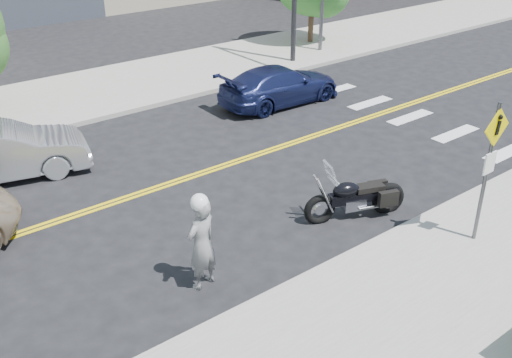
{
  "coord_description": "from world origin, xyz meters",
  "views": [
    {
      "loc": [
        -5.91,
        -11.77,
        6.96
      ],
      "look_at": [
        1.03,
        -2.97,
        1.2
      ],
      "focal_mm": 42.0,
      "sensor_mm": 36.0,
      "label": 1
    }
  ],
  "objects": [
    {
      "name": "pedestrian_sign",
      "position": [
        4.2,
        -6.31,
        1.96
      ],
      "size": [
        0.78,
        0.08,
        3.0
      ],
      "color": "#4C4C51",
      "rests_on": "sidewalk_near"
    },
    {
      "name": "motorcycle",
      "position": [
        3.09,
        -3.97,
        0.72
      ],
      "size": [
        2.45,
        1.5,
        1.43
      ],
      "primitive_type": null,
      "rotation": [
        0.0,
        0.0,
        -0.36
      ],
      "color": "black",
      "rests_on": "ground"
    },
    {
      "name": "motorcyclist",
      "position": [
        -1.02,
        -3.96,
        0.97
      ],
      "size": [
        0.76,
        0.59,
        1.95
      ],
      "rotation": [
        0.0,
        0.0,
        3.38
      ],
      "color": "silver",
      "rests_on": "ground"
    },
    {
      "name": "ground_plane",
      "position": [
        0.0,
        0.0,
        0.0
      ],
      "size": [
        120.0,
        120.0,
        0.0
      ],
      "primitive_type": "plane",
      "color": "black",
      "rests_on": "ground"
    },
    {
      "name": "parked_car_blue",
      "position": [
        6.59,
        2.8,
        0.63
      ],
      "size": [
        4.41,
        1.89,
        1.27
      ],
      "primitive_type": "imported",
      "rotation": [
        0.0,
        0.0,
        1.54
      ],
      "color": "navy",
      "rests_on": "ground"
    },
    {
      "name": "sidewalk_far",
      "position": [
        0.0,
        7.5,
        0.07
      ],
      "size": [
        60.0,
        5.0,
        0.15
      ],
      "primitive_type": "cube",
      "color": "#9E9B91",
      "rests_on": "ground_plane"
    }
  ]
}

